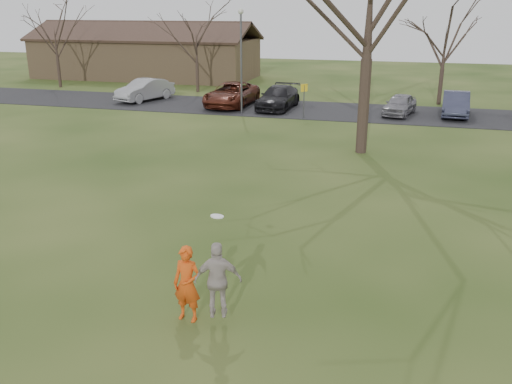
% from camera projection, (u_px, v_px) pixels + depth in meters
% --- Properties ---
extents(ground, '(120.00, 120.00, 0.00)m').
position_uv_depth(ground, '(208.00, 313.00, 11.96)').
color(ground, '#1E380F').
rests_on(ground, ground).
extents(parking_strip, '(62.00, 6.50, 0.04)m').
position_uv_depth(parking_strip, '(343.00, 111.00, 34.77)').
color(parking_strip, black).
rests_on(parking_strip, ground).
extents(player_defender, '(0.65, 0.45, 1.69)m').
position_uv_depth(player_defender, '(187.00, 284.00, 11.48)').
color(player_defender, '#D54811').
rests_on(player_defender, ground).
extents(car_1, '(3.00, 4.84, 1.51)m').
position_uv_depth(car_1, '(145.00, 90.00, 38.45)').
color(car_1, '#96979C').
rests_on(car_1, parking_strip).
extents(car_2, '(2.76, 5.62, 1.54)m').
position_uv_depth(car_2, '(232.00, 94.00, 36.38)').
color(car_2, '#4E1D12').
rests_on(car_2, parking_strip).
extents(car_3, '(2.26, 5.04, 1.44)m').
position_uv_depth(car_3, '(278.00, 97.00, 35.43)').
color(car_3, black).
rests_on(car_3, parking_strip).
extents(car_4, '(2.27, 3.96, 1.27)m').
position_uv_depth(car_4, '(400.00, 105.00, 33.39)').
color(car_4, gray).
rests_on(car_4, parking_strip).
extents(car_5, '(1.79, 4.46, 1.44)m').
position_uv_depth(car_5, '(456.00, 104.00, 33.07)').
color(car_5, '#32344B').
rests_on(car_5, parking_strip).
extents(catching_play, '(1.05, 0.68, 2.19)m').
position_uv_depth(catching_play, '(218.00, 280.00, 11.17)').
color(catching_play, '#AFA39D').
rests_on(catching_play, ground).
extents(building, '(20.60, 8.50, 5.14)m').
position_uv_depth(building, '(146.00, 56.00, 51.02)').
color(building, '#8C6D4C').
rests_on(building, ground).
extents(lamp_post, '(0.34, 0.34, 6.27)m').
position_uv_depth(lamp_post, '(241.00, 49.00, 32.71)').
color(lamp_post, '#47474C').
rests_on(lamp_post, ground).
extents(sign_yellow, '(0.35, 0.35, 2.08)m').
position_uv_depth(sign_yellow, '(304.00, 95.00, 32.07)').
color(sign_yellow, '#47474C').
rests_on(sign_yellow, ground).
extents(small_tree_row, '(55.00, 5.90, 8.50)m').
position_uv_depth(small_tree_row, '(419.00, 45.00, 37.04)').
color(small_tree_row, '#352821').
rests_on(small_tree_row, ground).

